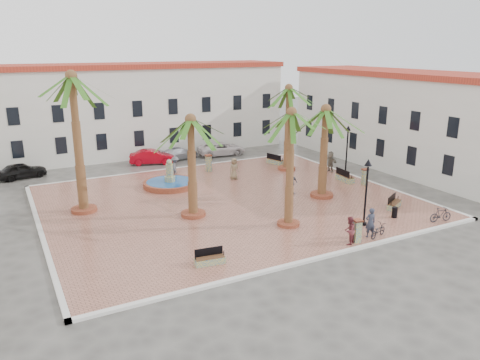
{
  "coord_description": "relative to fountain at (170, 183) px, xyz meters",
  "views": [
    {
      "loc": [
        -14.65,
        -29.64,
        11.23
      ],
      "look_at": [
        1.0,
        0.0,
        1.6
      ],
      "focal_mm": 35.0,
      "sensor_mm": 36.0,
      "label": 1
    }
  ],
  "objects": [
    {
      "name": "pedestrian_fountain_a",
      "position": [
        5.62,
        -0.54,
        0.62
      ],
      "size": [
        0.96,
        0.68,
        1.86
      ],
      "primitive_type": "imported",
      "rotation": [
        0.0,
        0.0,
        0.1
      ],
      "color": "#847051",
      "rests_on": "plaza"
    },
    {
      "name": "palm_sw",
      "position": [
        -0.96,
        -7.3,
        5.41
      ],
      "size": [
        5.44,
        5.44,
        6.94
      ],
      "color": "#97452C",
      "rests_on": "plaza"
    },
    {
      "name": "bench_ne",
      "position": [
        11.62,
        2.37,
        -0.03
      ],
      "size": [
        1.1,
        1.97,
        1.0
      ],
      "rotation": [
        0.0,
        0.0,
        1.86
      ],
      "color": "gray",
      "rests_on": "plaza"
    },
    {
      "name": "palm_ne",
      "position": [
        11.42,
        0.07,
        6.31
      ],
      "size": [
        5.36,
        5.36,
        7.87
      ],
      "color": "#97452C",
      "rests_on": "plaza"
    },
    {
      "name": "bollard_se",
      "position": [
        5.8,
        -15.91,
        0.42
      ],
      "size": [
        0.57,
        0.57,
        1.4
      ],
      "rotation": [
        0.0,
        0.0,
        -0.14
      ],
      "color": "gray",
      "rests_on": "plaza"
    },
    {
      "name": "bench_s",
      "position": [
        -2.99,
        -14.52,
        -0.06
      ],
      "size": [
        1.68,
        0.71,
        0.86
      ],
      "rotation": [
        0.0,
        0.0,
        -0.13
      ],
      "color": "gray",
      "rests_on": "plaza"
    },
    {
      "name": "kerb_s",
      "position": [
        2.57,
        -16.51,
        -0.38
      ],
      "size": [
        26.3,
        0.3,
        0.16
      ],
      "primitive_type": "cube",
      "color": "silver",
      "rests_on": "ground"
    },
    {
      "name": "plaza",
      "position": [
        2.57,
        -5.51,
        -0.38
      ],
      "size": [
        26.0,
        22.0,
        0.15
      ],
      "primitive_type": "cube",
      "color": "#A96855",
      "rests_on": "ground"
    },
    {
      "name": "bollard_n",
      "position": [
        4.73,
        2.83,
        0.5
      ],
      "size": [
        0.56,
        0.56,
        1.56
      ],
      "rotation": [
        0.0,
        0.0,
        -0.01
      ],
      "color": "gray",
      "rests_on": "plaza"
    },
    {
      "name": "litter_bin",
      "position": [
        10.84,
        -13.94,
        0.06
      ],
      "size": [
        0.37,
        0.37,
        0.73
      ],
      "primitive_type": "cylinder",
      "color": "black",
      "rests_on": "plaza"
    },
    {
      "name": "palm_e",
      "position": [
        9.34,
        -7.98,
        5.47
      ],
      "size": [
        5.65,
        5.65,
        7.04
      ],
      "color": "#97452C",
      "rests_on": "plaza"
    },
    {
      "name": "car_white",
      "position": [
        8.96,
        8.87,
        0.25
      ],
      "size": [
        5.26,
        2.81,
        1.41
      ],
      "primitive_type": "imported",
      "rotation": [
        0.0,
        0.0,
        1.48
      ],
      "color": "silver",
      "rests_on": "ground"
    },
    {
      "name": "car_red",
      "position": [
        1.2,
        8.54,
        0.26
      ],
      "size": [
        4.61,
        2.77,
        1.44
      ],
      "primitive_type": "imported",
      "rotation": [
        0.0,
        0.0,
        1.26
      ],
      "color": "#A80414",
      "rests_on": "ground"
    },
    {
      "name": "cyclist_b",
      "position": [
        5.22,
        -15.91,
        0.53
      ],
      "size": [
        1.02,
        0.96,
        1.67
      ],
      "primitive_type": "imported",
      "rotation": [
        0.0,
        0.0,
        3.68
      ],
      "color": "maroon",
      "rests_on": "plaza"
    },
    {
      "name": "bollard_e",
      "position": [
        14.37,
        -7.11,
        0.4
      ],
      "size": [
        0.55,
        0.55,
        1.36
      ],
      "rotation": [
        0.0,
        0.0,
        -0.15
      ],
      "color": "gray",
      "rests_on": "plaza"
    },
    {
      "name": "kerb_e",
      "position": [
        15.57,
        -5.51,
        -0.38
      ],
      "size": [
        0.3,
        22.3,
        0.16
      ],
      "primitive_type": "cube",
      "color": "silver",
      "rests_on": "ground"
    },
    {
      "name": "bench_e",
      "position": [
        13.66,
        -5.49,
        -0.01
      ],
      "size": [
        0.8,
        2.06,
        1.06
      ],
      "rotation": [
        0.0,
        0.0,
        1.48
      ],
      "color": "gray",
      "rests_on": "plaza"
    },
    {
      "name": "kerb_w",
      "position": [
        -10.43,
        -5.51,
        -0.38
      ],
      "size": [
        0.3,
        22.3,
        0.16
      ],
      "primitive_type": "cube",
      "color": "silver",
      "rests_on": "ground"
    },
    {
      "name": "fountain",
      "position": [
        0.0,
        0.0,
        0.0
      ],
      "size": [
        4.37,
        4.37,
        2.26
      ],
      "color": "#97452C",
      "rests_on": "plaza"
    },
    {
      "name": "car_black",
      "position": [
        -10.54,
        8.88,
        0.24
      ],
      "size": [
        4.34,
        2.41,
        1.4
      ],
      "primitive_type": "imported",
      "rotation": [
        0.0,
        0.0,
        1.77
      ],
      "color": "black",
      "rests_on": "ground"
    },
    {
      "name": "lamppost_s",
      "position": [
        8.07,
        -14.02,
        2.65
      ],
      "size": [
        0.47,
        0.47,
        4.36
      ],
      "color": "black",
      "rests_on": "plaza"
    },
    {
      "name": "building_east",
      "position": [
        22.56,
        -3.51,
        4.06
      ],
      "size": [
        7.4,
        26.4,
        9.0
      ],
      "rotation": [
        0.0,
        0.0,
        1.57
      ],
      "color": "silver",
      "rests_on": "ground"
    },
    {
      "name": "palm_s",
      "position": [
        3.78,
        -11.77,
        6.14
      ],
      "size": [
        4.73,
        4.73,
        7.58
      ],
      "color": "#97452C",
      "rests_on": "plaza"
    },
    {
      "name": "ground",
      "position": [
        2.57,
        -5.51,
        -0.46
      ],
      "size": [
        120.0,
        120.0,
        0.0
      ],
      "primitive_type": "plane",
      "color": "#56544F",
      "rests_on": "ground"
    },
    {
      "name": "cyclist_a",
      "position": [
        7.03,
        -15.68,
        0.61
      ],
      "size": [
        0.75,
        0.57,
        1.84
      ],
      "primitive_type": "imported",
      "rotation": [
        0.0,
        0.0,
        2.93
      ],
      "color": "#2D3041",
      "rests_on": "plaza"
    },
    {
      "name": "pedestrian_north",
      "position": [
        1.27,
        2.15,
        0.65
      ],
      "size": [
        1.07,
        1.4,
        1.91
      ],
      "primitive_type": "imported",
      "rotation": [
        0.0,
        0.0,
        1.24
      ],
      "color": "#525257",
      "rests_on": "plaza"
    },
    {
      "name": "car_silver",
      "position": [
        4.28,
        9.27,
        0.16
      ],
      "size": [
        4.55,
        2.82,
        1.23
      ],
      "primitive_type": "imported",
      "rotation": [
        0.0,
        0.0,
        1.85
      ],
      "color": "#BABBC3",
      "rests_on": "ground"
    },
    {
      "name": "building_north",
      "position": [
        2.57,
        14.48,
        4.31
      ],
      "size": [
        30.4,
        7.4,
        9.5
      ],
      "color": "silver",
      "rests_on": "ground"
    },
    {
      "name": "lamppost_e",
      "position": [
        14.97,
        -4.03,
        2.72
      ],
      "size": [
        0.49,
        0.49,
        4.46
      ],
      "color": "black",
      "rests_on": "plaza"
    },
    {
      "name": "pedestrian_east",
      "position": [
        14.55,
        -2.38,
        0.64
      ],
      "size": [
        0.76,
        1.81,
        1.89
      ],
      "primitive_type": "imported",
      "rotation": [
        0.0,
        0.0,
        -1.45
      ],
      "color": "#635B4D",
      "rests_on": "plaza"
    },
    {
      "name": "palm_nw",
      "position": [
        -7.35,
        -2.94,
        7.94
      ],
      "size": [
        5.72,
        5.72,
        9.63
      ],
      "color": "#97452C",
      "rests_on": "plaza"
    },
    {
      "name": "pedestrian_fountain_b",
      "position": [
        7.66,
        -6.33,
        0.55
      ],
      "size": [
        1.01,
        0.42,
        1.72
      ],
      "primitive_type": "imported",
      "rotation": [
        0.0,
        0.0,
        -0.0
      ],
      "color": "#3F4E65",
      "rests_on": "plaza"
    },
    {
      "name": "bicycle_a",
      "position": [
        7.46,
        -15.91,
        0.1
      ],
      "size": [
        1.65,
        0.99,
        0.82
      ],
      "primitive_type": "imported",
      "rotation": [
        0.0,
        0.0,
        1.88
      ],
      "color": "black",
      "rests_on": "plaza"
    },
    {
      "name": "bicycle_b",
      "position": [
        12.9,
        -15.91,
        0.17
      ],
      "size": [
        1.66,
        0.77,
        0.96
      ],
      "primitive_type": "imported",
      "rotation": [
        0.0,
        0.0,
        1.36
      ],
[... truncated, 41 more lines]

